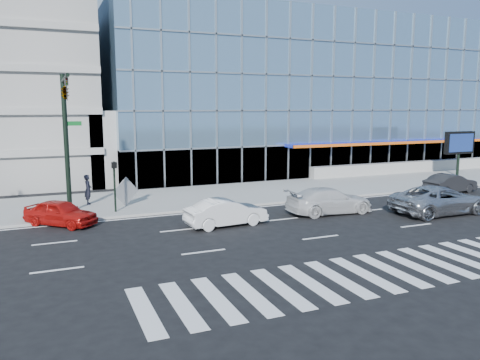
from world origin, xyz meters
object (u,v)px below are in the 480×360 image
object	(u,v)px
traffic_signal	(65,109)
tilted_panel	(126,192)
white_sedan	(226,212)
pedestrian	(88,190)
dark_sedan	(450,183)
red_sedan	(61,213)
white_suv	(329,201)
silver_suv	(440,200)
marquee_sign	(459,144)
ped_signal_post	(114,179)

from	to	relation	value
traffic_signal	tilted_panel	size ratio (longest dim) A/B	6.15
white_sedan	pedestrian	world-z (taller)	pedestrian
traffic_signal	dark_sedan	world-z (taller)	traffic_signal
red_sedan	pedestrian	distance (m)	4.77
white_suv	red_sedan	bearing A→B (deg)	80.07
silver_suv	white_sedan	xyz separation A→B (m)	(-12.74, 2.23, -0.11)
white_suv	white_sedan	distance (m)	6.75
pedestrian	marquee_sign	bearing A→B (deg)	-84.48
marquee_sign	silver_suv	distance (m)	16.50
traffic_signal	silver_suv	size ratio (longest dim) A/B	1.33
marquee_sign	white_sedan	bearing A→B (deg)	-162.36
ped_signal_post	white_suv	bearing A→B (deg)	-21.56
silver_suv	red_sedan	size ratio (longest dim) A/B	1.49
marquee_sign	pedestrian	distance (m)	31.85
marquee_sign	white_suv	bearing A→B (deg)	-157.56
tilted_panel	ped_signal_post	bearing A→B (deg)	-141.91
marquee_sign	tilted_panel	xyz separation A→B (m)	(-29.65, -1.58, -2.00)
red_sedan	silver_suv	bearing A→B (deg)	-62.07
red_sedan	white_suv	bearing A→B (deg)	-58.61
silver_suv	white_suv	distance (m)	6.54
traffic_signal	white_suv	distance (m)	15.88
white_suv	pedestrian	bearing A→B (deg)	62.05
tilted_panel	white_sedan	bearing A→B (deg)	-78.91
ped_signal_post	dark_sedan	xyz separation A→B (m)	(23.81, -2.43, -1.43)
tilted_panel	red_sedan	bearing A→B (deg)	-164.55
white_sedan	pedestrian	xyz separation A→B (m)	(-6.36, 7.89, 0.38)
ped_signal_post	marquee_sign	xyz separation A→B (m)	(30.50, 3.05, 0.93)
ped_signal_post	white_sedan	distance (m)	7.29
silver_suv	tilted_panel	bearing A→B (deg)	62.70
white_sedan	ped_signal_post	bearing A→B (deg)	40.14
ped_signal_post	marquee_sign	size ratio (longest dim) A/B	0.75
traffic_signal	marquee_sign	world-z (taller)	traffic_signal
white_suv	dark_sedan	world-z (taller)	white_suv
ped_signal_post	silver_suv	xyz separation A→B (m)	(17.81, -7.26, -1.30)
traffic_signal	white_suv	world-z (taller)	traffic_signal
white_suv	tilted_panel	distance (m)	12.57
white_suv	red_sedan	xyz separation A→B (m)	(-14.90, 3.13, -0.08)
traffic_signal	white_sedan	world-z (taller)	traffic_signal
white_sedan	dark_sedan	world-z (taller)	white_sedan
white_sedan	white_suv	bearing A→B (deg)	-91.94
white_sedan	pedestrian	bearing A→B (deg)	33.80
white_suv	dark_sedan	xyz separation A→B (m)	(12.00, 2.24, -0.06)
marquee_sign	tilted_panel	world-z (taller)	marquee_sign
white_sedan	red_sedan	distance (m)	8.88
marquee_sign	white_sedan	world-z (taller)	marquee_sign
white_suv	red_sedan	size ratio (longest dim) A/B	1.31
white_suv	tilted_panel	world-z (taller)	tilted_panel
white_suv	white_sedan	world-z (taller)	white_suv
ped_signal_post	pedestrian	distance (m)	3.30
white_sedan	pedestrian	size ratio (longest dim) A/B	2.31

